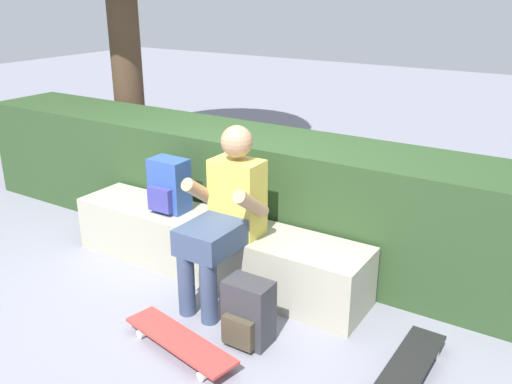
% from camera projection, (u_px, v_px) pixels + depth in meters
% --- Properties ---
extents(ground_plane, '(24.00, 24.00, 0.00)m').
position_uv_depth(ground_plane, '(188.00, 290.00, 3.87)').
color(ground_plane, gray).
extents(bench_main, '(2.35, 0.46, 0.42)m').
position_uv_depth(bench_main, '(214.00, 247.00, 4.04)').
color(bench_main, '#A29F8A').
rests_on(bench_main, ground).
extents(person_skater, '(0.49, 0.62, 1.17)m').
position_uv_depth(person_skater, '(225.00, 212.00, 3.59)').
color(person_skater, gold).
rests_on(person_skater, ground).
extents(skateboard_near_person, '(0.82, 0.35, 0.09)m').
position_uv_depth(skateboard_near_person, '(180.00, 341.00, 3.20)').
color(skateboard_near_person, '#BC3833').
rests_on(skateboard_near_person, ground).
extents(skateboard_beside_bench, '(0.21, 0.80, 0.09)m').
position_uv_depth(skateboard_beside_bench, '(407.00, 369.00, 2.96)').
color(skateboard_beside_bench, black).
rests_on(skateboard_beside_bench, ground).
extents(backpack_on_bench, '(0.28, 0.23, 0.40)m').
position_uv_depth(backpack_on_bench, '(169.00, 186.00, 4.09)').
color(backpack_on_bench, '#2D4C99').
rests_on(backpack_on_bench, bench_main).
extents(backpack_on_ground, '(0.28, 0.23, 0.40)m').
position_uv_depth(backpack_on_ground, '(248.00, 313.00, 3.26)').
color(backpack_on_ground, '#333338').
rests_on(backpack_on_ground, ground).
extents(hedge_row, '(5.13, 0.72, 0.92)m').
position_uv_depth(hedge_row, '(225.00, 183.00, 4.61)').
color(hedge_row, '#294322').
rests_on(hedge_row, ground).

